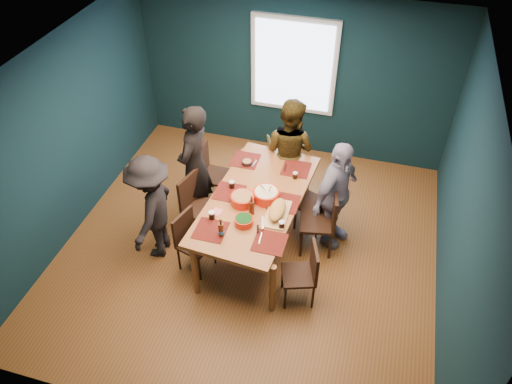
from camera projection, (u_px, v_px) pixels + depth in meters
room at (254, 158)px, 6.21m from camera, size 5.01×5.01×2.71m
dining_table at (256, 202)px, 6.49m from camera, size 1.30×2.31×0.84m
chair_left_far at (209, 170)px, 7.36m from camera, size 0.43×0.43×0.93m
chair_left_mid at (196, 201)px, 6.82m from camera, size 0.53×0.53×0.95m
chair_left_near at (190, 237)px, 6.38m from camera, size 0.48×0.48×0.86m
chair_right_far at (319, 202)px, 6.85m from camera, size 0.52×0.52×0.90m
chair_right_mid at (325, 217)px, 6.55m from camera, size 0.52×0.52×0.99m
chair_right_near at (306, 270)px, 5.96m from camera, size 0.50×0.50×0.87m
person_far_left at (195, 165)px, 6.84m from camera, size 0.46×0.68×1.83m
person_back at (289, 150)px, 7.24m from camera, size 0.97×0.85×1.67m
person_right at (336, 195)px, 6.52m from camera, size 0.75×1.03×1.62m
person_near_left at (152, 208)px, 6.39m from camera, size 0.64×1.04×1.55m
bowl_salad at (243, 199)px, 6.32m from camera, size 0.31×0.31×0.13m
bowl_dumpling at (266, 195)px, 6.37m from camera, size 0.33×0.33×0.31m
bowl_herbs at (244, 221)px, 6.04m from camera, size 0.23×0.23×0.10m
cutting_board at (277, 211)px, 6.15m from camera, size 0.32×0.67×0.15m
small_bowl at (247, 162)px, 6.95m from camera, size 0.15×0.15×0.06m
beer_bottle_a at (221, 230)px, 5.86m from camera, size 0.07×0.07×0.27m
beer_bottle_b at (252, 207)px, 6.14m from camera, size 0.07×0.07×0.28m
cola_glass_a at (212, 215)px, 6.11m from camera, size 0.08×0.08×0.11m
cola_glass_b at (282, 225)px, 5.99m from camera, size 0.08×0.08×0.10m
cola_glass_c at (295, 175)px, 6.71m from camera, size 0.07×0.07×0.09m
cola_glass_d at (232, 184)px, 6.55m from camera, size 0.08×0.08×0.11m
napkin_a at (287, 199)px, 6.41m from camera, size 0.16×0.16×0.00m
napkin_b at (217, 212)px, 6.24m from camera, size 0.15×0.15×0.00m
napkin_c at (273, 238)px, 5.90m from camera, size 0.19×0.19×0.00m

